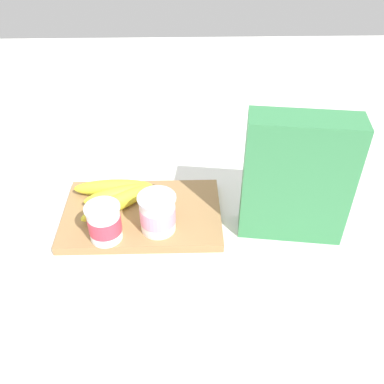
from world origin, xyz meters
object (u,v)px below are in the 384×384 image
cereal_box (297,179)px  cutting_board (142,214)px  yogurt_cup_front (158,213)px  banana_bunch (117,194)px  yogurt_cup_back (104,223)px

cereal_box → cutting_board: bearing=179.8°
cereal_box → yogurt_cup_front: (0.27, 0.01, -0.07)m
yogurt_cup_front → banana_bunch: yogurt_cup_front is taller
cereal_box → yogurt_cup_front: 0.28m
yogurt_cup_back → banana_bunch: (-0.01, -0.12, -0.02)m
cutting_board → yogurt_cup_back: 0.12m
cutting_board → yogurt_cup_back: size_ratio=4.28×
yogurt_cup_front → cutting_board: bearing=-55.9°
cereal_box → yogurt_cup_front: cereal_box is taller
cutting_board → banana_bunch: bearing=-32.9°
cereal_box → banana_bunch: 0.39m
yogurt_cup_front → yogurt_cup_back: yogurt_cup_front is taller
yogurt_cup_front → cereal_box: bearing=-177.6°
cutting_board → cereal_box: (-0.31, 0.05, 0.12)m
cutting_board → yogurt_cup_back: bearing=50.6°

